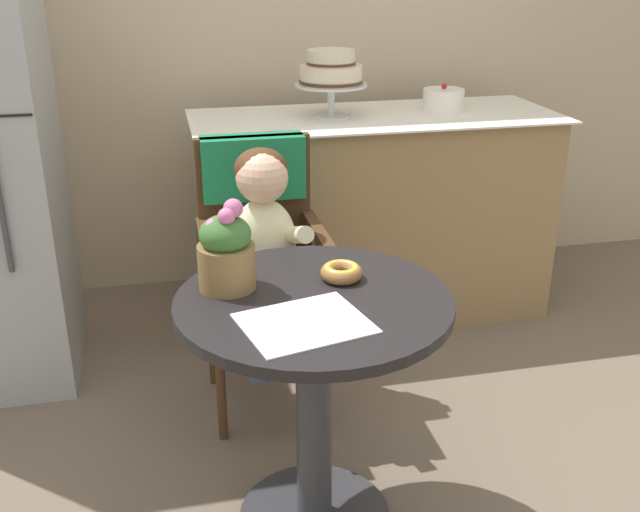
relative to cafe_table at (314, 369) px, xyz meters
name	(u,v)px	position (x,y,z in m)	size (l,w,h in m)	color
cafe_table	(314,369)	(0.00, 0.00, 0.00)	(0.72, 0.72, 0.72)	black
wicker_chair	(259,231)	(-0.04, 0.72, 0.13)	(0.42, 0.45, 0.95)	#472D19
seated_child	(265,236)	(-0.04, 0.57, 0.17)	(0.27, 0.32, 0.73)	beige
paper_napkin	(305,323)	(-0.05, -0.14, 0.21)	(0.29, 0.24, 0.00)	white
donut_front	(341,271)	(0.10, 0.10, 0.23)	(0.11, 0.11, 0.04)	#936033
flower_vase	(226,250)	(-0.21, 0.11, 0.32)	(0.15, 0.15, 0.24)	brown
display_counter	(373,215)	(0.55, 1.30, -0.05)	(1.56, 0.62, 0.90)	#93754C
tiered_cake_stand	(331,73)	(0.35, 1.30, 0.57)	(0.30, 0.30, 0.27)	silver
round_layer_cake	(443,100)	(0.86, 1.33, 0.44)	(0.18, 0.18, 0.12)	white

